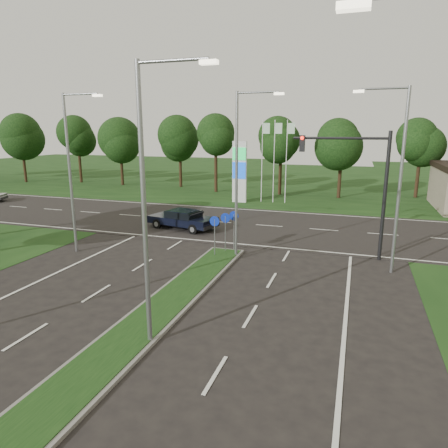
% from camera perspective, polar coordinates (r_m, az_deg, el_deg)
% --- Properties ---
extents(verge_far, '(160.00, 50.00, 0.02)m').
position_cam_1_polar(verge_far, '(60.59, 11.79, 6.30)').
color(verge_far, black).
rests_on(verge_far, ground).
extents(cross_road, '(160.00, 12.00, 0.02)m').
position_cam_1_polar(cross_road, '(30.44, 4.64, -0.13)').
color(cross_road, black).
rests_on(cross_road, ground).
extents(median_kerb, '(2.00, 26.00, 0.12)m').
position_cam_1_polar(median_kerb, '(13.22, -18.15, -19.19)').
color(median_kerb, slate).
rests_on(median_kerb, ground).
extents(streetlight_median_near, '(2.53, 0.22, 9.00)m').
position_cam_1_polar(streetlight_median_near, '(12.50, -10.65, 4.14)').
color(streetlight_median_near, gray).
rests_on(streetlight_median_near, ground).
extents(streetlight_median_far, '(2.53, 0.22, 9.00)m').
position_cam_1_polar(streetlight_median_far, '(21.72, 2.32, 8.12)').
color(streetlight_median_far, gray).
rests_on(streetlight_median_far, ground).
extents(streetlight_left_far, '(2.53, 0.22, 9.00)m').
position_cam_1_polar(streetlight_left_far, '(24.32, -20.87, 7.82)').
color(streetlight_left_far, gray).
rests_on(streetlight_left_far, ground).
extents(streetlight_right_far, '(2.53, 0.22, 9.00)m').
position_cam_1_polar(streetlight_right_far, '(20.94, 23.43, 6.87)').
color(streetlight_right_far, gray).
rests_on(streetlight_right_far, ground).
extents(traffic_signal, '(5.10, 0.42, 7.00)m').
position_cam_1_polar(traffic_signal, '(22.89, 18.92, 6.62)').
color(traffic_signal, black).
rests_on(traffic_signal, ground).
extents(median_signs, '(1.16, 1.76, 2.38)m').
position_cam_1_polar(median_signs, '(22.93, 0.12, -0.12)').
color(median_signs, gray).
rests_on(median_signs, ground).
extents(gas_pylon, '(5.80, 1.26, 8.00)m').
position_cam_1_polar(gas_pylon, '(39.52, 2.55, 7.67)').
color(gas_pylon, silver).
rests_on(gas_pylon, ground).
extents(treeline_far, '(6.00, 6.00, 9.90)m').
position_cam_1_polar(treeline_far, '(45.24, 9.94, 12.80)').
color(treeline_far, black).
rests_on(treeline_far, ground).
extents(navy_sedan, '(5.35, 3.10, 1.38)m').
position_cam_1_polar(navy_sedan, '(29.17, -5.91, 0.75)').
color(navy_sedan, black).
rests_on(navy_sedan, ground).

